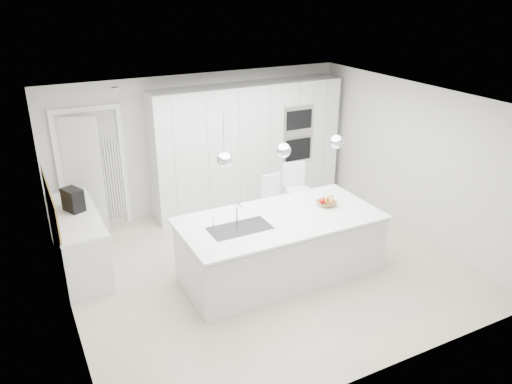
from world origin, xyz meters
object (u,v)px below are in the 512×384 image
espresso_machine (73,200)px  bar_stool_right (298,200)px  fruit_bowl (327,203)px  bar_stool_left (275,209)px  island_base (281,248)px

espresso_machine → bar_stool_right: espresso_machine is taller
fruit_bowl → bar_stool_right: size_ratio=0.24×
bar_stool_right → bar_stool_left: bearing=-163.5°
fruit_bowl → espresso_machine: espresso_machine is taller
island_base → bar_stool_right: bearing=48.7°
island_base → fruit_bowl: size_ratio=9.77×
espresso_machine → bar_stool_right: size_ratio=0.27×
espresso_machine → bar_stool_left: size_ratio=0.30×
espresso_machine → bar_stool_left: 3.07m
espresso_machine → bar_stool_left: espresso_machine is taller
island_base → bar_stool_left: (0.43, 0.98, 0.12)m
espresso_machine → bar_stool_right: (3.42, -0.59, -0.46)m
island_base → espresso_machine: espresso_machine is taller
fruit_bowl → bar_stool_right: (0.08, 0.93, -0.33)m
fruit_bowl → bar_stool_right: bearing=85.0°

